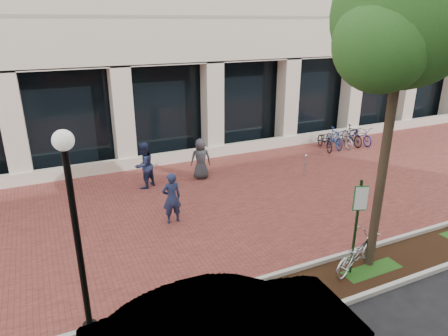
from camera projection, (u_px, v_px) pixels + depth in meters
name	position (u px, v px, depth m)	size (l,w,h in m)	color
ground	(217.00, 202.00, 13.68)	(120.00, 120.00, 0.00)	black
brick_plaza	(217.00, 202.00, 13.68)	(40.00, 9.00, 0.01)	brown
planting_strip	(309.00, 290.00, 9.22)	(40.00, 1.50, 0.01)	black
curb_plaza_side	(291.00, 271.00, 9.84)	(40.00, 0.12, 0.12)	beige
curb_street_side	(331.00, 308.00, 8.56)	(40.00, 0.12, 0.12)	beige
parking_sign	(358.00, 216.00, 9.30)	(0.34, 0.07, 2.47)	#133416
lamppost	(76.00, 230.00, 7.05)	(0.36, 0.36, 4.20)	black
street_tree	(404.00, 26.00, 8.26)	(3.64, 3.03, 7.47)	#453427
locked_bicycle	(357.00, 253.00, 9.83)	(0.62, 1.79, 0.94)	#B9B9BE
pedestrian_left	(172.00, 198.00, 12.06)	(0.59, 0.39, 1.62)	#1D2649
pedestrian_mid	(144.00, 165.00, 14.60)	(0.85, 0.66, 1.74)	navy
pedestrian_right	(201.00, 159.00, 15.49)	(0.79, 0.51, 1.61)	#2A2B2F
bollard	(305.00, 165.00, 15.82)	(0.12, 0.12, 0.92)	silver
bike_rack_cluster	(343.00, 137.00, 19.57)	(3.08, 1.82, 1.00)	black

